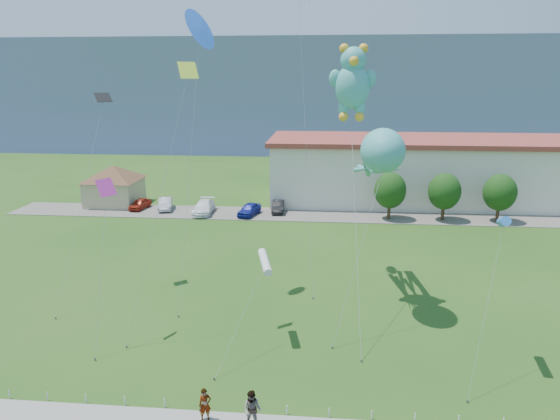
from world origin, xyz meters
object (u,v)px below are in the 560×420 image
at_px(pedestrian_left, 205,405).
at_px(pedestrian_right, 252,410).
at_px(parked_car_silver, 165,204).
at_px(parked_car_white, 204,207).
at_px(parked_car_red, 140,204).
at_px(parked_car_blue, 249,209).
at_px(pavilion, 114,181).
at_px(warehouse, 506,171).
at_px(teddy_bear_kite, 353,81).
at_px(octopus_kite, 380,159).
at_px(parked_car_black, 278,206).

distance_m(pedestrian_left, pedestrian_right, 2.32).
bearing_deg(parked_car_silver, parked_car_white, -29.23).
relative_size(parked_car_red, parked_car_blue, 0.89).
bearing_deg(pavilion, pedestrian_left, -62.11).
height_order(warehouse, teddy_bear_kite, teddy_bear_kite).
height_order(pavilion, parked_car_blue, pavilion).
relative_size(parked_car_red, parked_car_silver, 0.87).
bearing_deg(parked_car_blue, octopus_kite, -46.40).
distance_m(pedestrian_left, parked_car_white, 37.65).
relative_size(pedestrian_left, octopus_kite, 0.13).
xyz_separation_m(parked_car_black, octopus_kite, (9.07, -24.52, 9.68)).
height_order(parked_car_silver, teddy_bear_kite, teddy_bear_kite).
distance_m(parked_car_silver, octopus_kite, 34.93).
xyz_separation_m(pavilion, parked_car_blue, (17.88, -3.84, -2.25)).
relative_size(parked_car_white, teddy_bear_kite, 0.29).
height_order(pavilion, teddy_bear_kite, teddy_bear_kite).
bearing_deg(pedestrian_left, pedestrian_right, -31.58).
bearing_deg(parked_car_white, parked_car_black, 7.62).
bearing_deg(parked_car_silver, pedestrian_left, -83.37).
xyz_separation_m(parked_car_black, teddy_bear_kite, (7.14, -23.33, 14.73)).
bearing_deg(parked_car_blue, pavilion, -176.92).
relative_size(warehouse, parked_car_blue, 14.64).
bearing_deg(pavilion, parked_car_blue, -12.11).
relative_size(parked_car_red, parked_car_white, 0.72).
bearing_deg(pedestrian_right, parked_car_blue, 109.91).
bearing_deg(octopus_kite, pedestrian_left, -123.50).
bearing_deg(parked_car_white, octopus_kite, -54.17).
relative_size(warehouse, parked_car_white, 11.76).
distance_m(parked_car_blue, octopus_kite, 27.59).
bearing_deg(pavilion, warehouse, 6.84).
height_order(warehouse, parked_car_black, warehouse).
distance_m(pedestrian_left, parked_car_blue, 36.43).
xyz_separation_m(warehouse, parked_car_white, (-37.63, -9.52, -3.31)).
bearing_deg(warehouse, parked_car_white, -165.80).
relative_size(pedestrian_left, parked_car_blue, 0.39).
relative_size(warehouse, pedestrian_left, 37.99).
bearing_deg(teddy_bear_kite, parked_car_white, 126.01).
height_order(warehouse, parked_car_red, warehouse).
bearing_deg(teddy_bear_kite, parked_car_black, 107.03).
bearing_deg(pedestrian_left, parked_car_silver, 87.68).
xyz_separation_m(pedestrian_right, parked_car_red, (-19.48, 38.36, -0.34)).
distance_m(parked_car_red, parked_car_white, 8.45).
bearing_deg(parked_car_silver, pavilion, 150.40).
relative_size(pavilion, parked_car_black, 2.28).
relative_size(pavilion, parked_car_blue, 2.21).
xyz_separation_m(warehouse, pedestrian_right, (-26.49, -46.48, -3.09)).
xyz_separation_m(parked_car_white, octopus_kite, (17.82, -23.06, 9.59)).
bearing_deg(parked_car_black, parked_car_red, 177.87).
relative_size(pedestrian_left, parked_car_white, 0.31).
height_order(pedestrian_right, parked_car_red, pedestrian_right).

